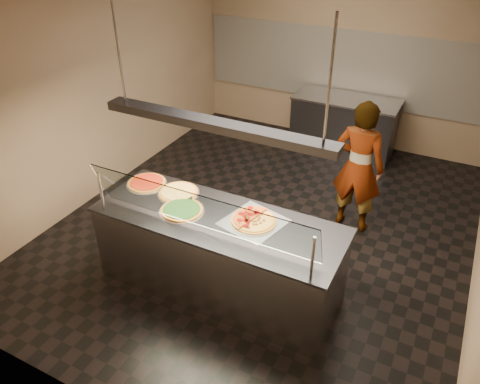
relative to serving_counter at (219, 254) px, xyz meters
The scene contains 19 objects.
ground 1.38m from the serving_counter, 91.12° to the left, with size 5.00×6.00×0.02m, color black.
wall_back 4.43m from the serving_counter, 90.34° to the left, with size 5.00×0.02×3.00m, color tan.
wall_front 2.00m from the serving_counter, 90.85° to the right, with size 5.00×0.02×3.00m, color tan.
wall_left 3.03m from the serving_counter, 152.92° to the left, with size 0.02×6.00×3.00m, color tan.
tile_band 4.36m from the serving_counter, 90.34° to the left, with size 4.90×0.02×1.20m, color silver.
serving_counter is the anchor object (origin of this frame).
sneeze_guard 0.83m from the serving_counter, 90.00° to the right, with size 2.35×0.18×0.54m.
perforated_tray 0.59m from the serving_counter, 16.96° to the left, with size 0.65×0.65×0.01m.
half_pizza_pepperoni 0.56m from the serving_counter, 23.74° to the left, with size 0.32×0.49×0.05m.
half_pizza_sausage 0.67m from the serving_counter, 13.06° to the left, with size 0.32×0.49×0.04m.
pizza_spinach 0.62m from the serving_counter, behind, with size 0.47×0.47×0.03m.
pizza_cheese 0.81m from the serving_counter, 160.56° to the left, with size 0.45×0.45×0.03m.
pizza_tomato 1.17m from the serving_counter, 168.08° to the left, with size 0.45×0.45×0.03m.
pizza_spatula 0.74m from the serving_counter, 164.15° to the left, with size 0.27×0.19×0.02m.
prep_table 3.85m from the serving_counter, 86.90° to the left, with size 1.68×0.74×0.93m.
worker 2.09m from the serving_counter, 62.33° to the left, with size 0.63×0.41×1.72m, color #413D47.
heat_lamp_housing 1.48m from the serving_counter, 135.00° to the left, with size 2.30×0.18×0.08m, color #37373C.
lamp_rod_left 2.26m from the serving_counter, behind, with size 0.02×0.02×1.01m, color #B7B7BC.
lamp_rod_right 2.26m from the serving_counter, ahead, with size 0.02×0.02×1.01m, color #B7B7BC.
Camera 1 is at (1.98, -4.61, 3.66)m, focal length 35.00 mm.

